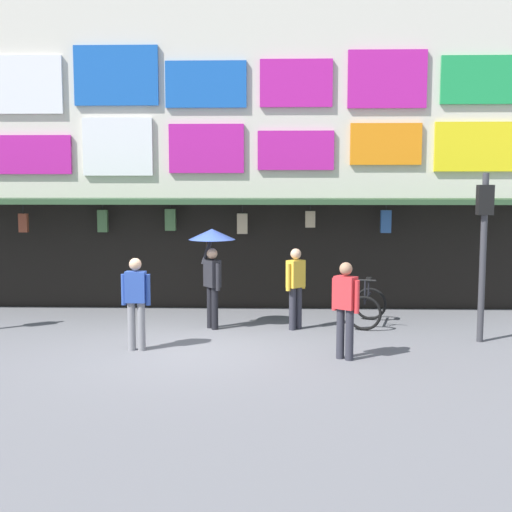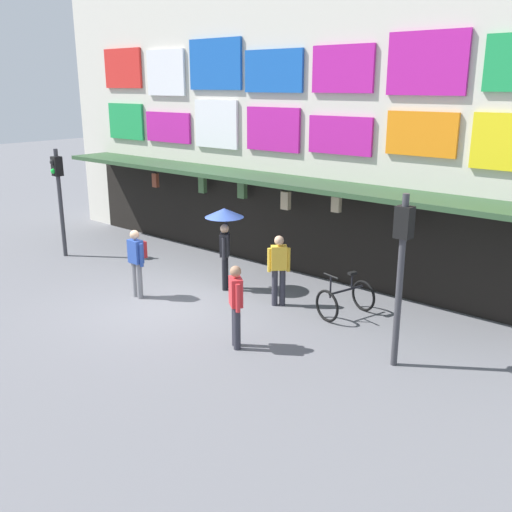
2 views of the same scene
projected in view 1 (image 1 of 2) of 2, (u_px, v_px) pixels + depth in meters
name	position (u px, v px, depth m)	size (l,w,h in m)	color
ground_plane	(186.00, 348.00, 12.08)	(80.00, 80.00, 0.00)	slate
shopfront	(209.00, 144.00, 16.18)	(18.00, 2.60, 8.00)	beige
traffic_light_far	(484.00, 230.00, 12.38)	(0.29, 0.33, 3.20)	#38383D
bicycle_parked	(367.00, 307.00, 14.03)	(0.99, 1.30, 1.05)	black
pedestrian_with_umbrella	(212.00, 250.00, 13.55)	(0.96, 0.96, 2.08)	black
pedestrian_in_blue	(136.00, 296.00, 11.88)	(0.53, 0.36, 1.68)	gray
pedestrian_in_purple	(296.00, 284.00, 13.56)	(0.41, 0.41, 1.68)	#2D2D38
pedestrian_in_black	(345.00, 305.00, 11.24)	(0.44, 0.39, 1.68)	#2D2D38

